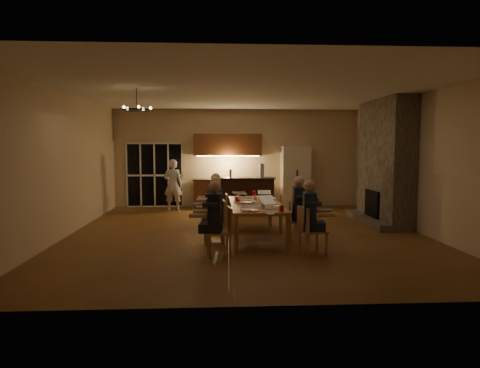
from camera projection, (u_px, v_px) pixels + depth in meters
name	position (u px, v px, depth m)	size (l,w,h in m)	color
floor	(246.00, 233.00, 9.82)	(9.00, 9.00, 0.00)	brown
back_wall	(237.00, 158.00, 14.18)	(8.00, 0.04, 3.20)	beige
left_wall	(65.00, 164.00, 9.46)	(0.04, 9.00, 3.20)	beige
right_wall	(419.00, 163.00, 9.90)	(0.04, 9.00, 3.20)	beige
ceiling	(246.00, 91.00, 9.54)	(8.00, 9.00, 0.04)	white
french_doors	(155.00, 175.00, 14.02)	(1.86, 0.08, 2.10)	black
fireplace	(385.00, 162.00, 11.08)	(0.58, 2.50, 3.20)	#6D6355
kitchenette	(228.00, 171.00, 13.88)	(2.24, 0.68, 2.40)	brown
refrigerator	(295.00, 177.00, 13.97)	(0.90, 0.68, 2.00)	beige
dining_table	(256.00, 220.00, 9.41)	(1.10, 2.81, 0.75)	tan
bar_island	(246.00, 195.00, 12.73)	(1.76, 0.68, 1.08)	black
chair_left_near	(219.00, 232.00, 7.77)	(0.44, 0.44, 0.89)	tan
chair_left_mid	(214.00, 222.00, 8.78)	(0.44, 0.44, 0.89)	tan
chair_left_far	(218.00, 213.00, 9.98)	(0.44, 0.44, 0.89)	tan
chair_right_near	(313.00, 230.00, 7.90)	(0.44, 0.44, 0.89)	tan
chair_right_mid	(299.00, 221.00, 8.95)	(0.44, 0.44, 0.89)	tan
chair_right_far	(288.00, 213.00, 10.00)	(0.44, 0.44, 0.89)	tan
person_left_near	(215.00, 219.00, 7.73)	(0.60, 0.60, 1.38)	#21222B
person_right_near	(309.00, 217.00, 7.87)	(0.60, 0.60, 1.38)	#1D2E49
person_left_mid	(216.00, 210.00, 8.80)	(0.60, 0.60, 1.38)	#383E42
person_right_mid	(298.00, 209.00, 8.90)	(0.60, 0.60, 1.38)	#21222B
person_left_far	(216.00, 203.00, 9.94)	(0.60, 0.60, 1.38)	#1D2E49
standing_person	(173.00, 185.00, 13.24)	(0.59, 0.39, 1.61)	silver
chandelier	(137.00, 110.00, 8.87)	(0.59, 0.59, 0.03)	black
laptop_a	(250.00, 205.00, 8.28)	(0.32, 0.28, 0.23)	silver
laptop_b	(271.00, 203.00, 8.53)	(0.32, 0.28, 0.23)	silver
laptop_c	(246.00, 198.00, 9.43)	(0.32, 0.28, 0.23)	silver
laptop_d	(268.00, 199.00, 9.26)	(0.32, 0.28, 0.23)	silver
laptop_e	(241.00, 193.00, 10.44)	(0.32, 0.28, 0.23)	silver
laptop_f	(264.00, 193.00, 10.40)	(0.32, 0.28, 0.23)	silver
mug_front	(254.00, 204.00, 8.94)	(0.08, 0.08, 0.10)	silver
mug_mid	(256.00, 198.00, 9.98)	(0.07, 0.07, 0.10)	silver
mug_back	(238.00, 197.00, 10.07)	(0.08, 0.08, 0.10)	silver
redcup_near	(282.00, 208.00, 8.17)	(0.09, 0.09, 0.12)	red
redcup_mid	(238.00, 199.00, 9.70)	(0.10, 0.10, 0.12)	red
redcup_far	(254.00, 193.00, 10.81)	(0.09, 0.09, 0.12)	red
can_silver	(263.00, 205.00, 8.71)	(0.07, 0.07, 0.12)	#B2B2B7
can_cola	(243.00, 194.00, 10.68)	(0.07, 0.07, 0.12)	#3F0F0C
can_right	(272.00, 199.00, 9.67)	(0.06, 0.06, 0.12)	#B2B2B7
plate_near	(277.00, 206.00, 8.87)	(0.25, 0.25, 0.02)	silver
plate_left	(247.00, 209.00, 8.39)	(0.26, 0.26, 0.02)	silver
plate_far	(271.00, 199.00, 10.12)	(0.28, 0.28, 0.02)	silver
notepad	(271.00, 214.00, 7.90)	(0.14, 0.19, 0.01)	white
bar_bottle	(231.00, 173.00, 12.74)	(0.07, 0.07, 0.24)	#99999E
bar_blender	(262.00, 170.00, 12.72)	(0.13, 0.13, 0.41)	silver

